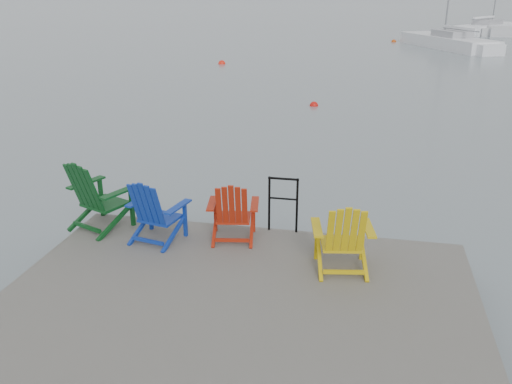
% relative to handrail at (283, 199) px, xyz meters
% --- Properties ---
extents(ground, '(400.00, 400.00, 0.00)m').
position_rel_handrail_xyz_m(ground, '(-0.25, -2.45, -1.04)').
color(ground, slate).
rests_on(ground, ground).
extents(dock, '(6.00, 5.00, 1.40)m').
position_rel_handrail_xyz_m(dock, '(-0.25, -2.45, -0.69)').
color(dock, '#32302D').
rests_on(dock, ground).
extents(handrail, '(0.48, 0.04, 0.90)m').
position_rel_handrail_xyz_m(handrail, '(0.00, 0.00, 0.00)').
color(handrail, black).
rests_on(handrail, dock).
extents(chair_green, '(1.11, 1.07, 1.15)m').
position_rel_handrail_xyz_m(chair_green, '(-2.90, -0.49, 0.04)').
color(chair_green, '#0A3C15').
rests_on(chair_green, dock).
extents(chair_blue, '(0.91, 0.86, 1.01)m').
position_rel_handrail_xyz_m(chair_blue, '(-1.83, -0.75, -0.03)').
color(chair_blue, navy).
rests_on(chair_blue, dock).
extents(chair_red, '(0.85, 0.80, 0.97)m').
position_rel_handrail_xyz_m(chair_red, '(-0.69, -0.48, -0.05)').
color(chair_red, '#991D0B').
rests_on(chair_red, dock).
extents(chair_yellow, '(0.92, 0.86, 1.03)m').
position_rel_handrail_xyz_m(chair_yellow, '(0.99, -1.11, -0.02)').
color(chair_yellow, gold).
rests_on(chair_yellow, dock).
extents(sailboat_near, '(6.14, 9.25, 12.52)m').
position_rel_handrail_xyz_m(sailboat_near, '(6.49, 33.82, -0.69)').
color(sailboat_near, white).
rests_on(sailboat_near, ground).
extents(sailboat_mid, '(7.44, 9.04, 12.82)m').
position_rel_handrail_xyz_m(sailboat_mid, '(11.82, 48.00, -0.69)').
color(sailboat_mid, white).
rests_on(sailboat_mid, ground).
extents(buoy_a, '(0.32, 0.32, 0.32)m').
position_rel_handrail_xyz_m(buoy_a, '(-0.73, 12.07, -1.04)').
color(buoy_a, red).
rests_on(buoy_a, ground).
extents(buoy_b, '(0.41, 0.41, 0.41)m').
position_rel_handrail_xyz_m(buoy_b, '(-7.04, 22.45, -1.04)').
color(buoy_b, red).
rests_on(buoy_b, ground).
extents(buoy_d, '(0.38, 0.38, 0.38)m').
position_rel_handrail_xyz_m(buoy_d, '(2.92, 37.55, -1.04)').
color(buoy_d, '#C3420B').
rests_on(buoy_d, ground).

